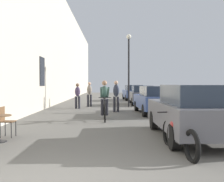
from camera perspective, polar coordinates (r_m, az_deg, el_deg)
building_facade_left at (r=18.56m, az=-14.14°, el=11.14°), size 0.54×68.00×9.35m
cafe_chair_mid_toward_street at (r=8.37m, az=-22.03°, el=-5.72°), size 0.40×0.40×0.89m
cyclist_on_bicycle at (r=11.37m, az=-1.62°, el=-2.24°), size 0.52×1.76×1.74m
pedestrian_near at (r=14.62m, az=0.90°, el=-0.73°), size 0.37×0.29×1.74m
pedestrian_mid at (r=16.79m, az=-7.46°, el=-0.73°), size 0.36×0.26×1.60m
pedestrian_far at (r=18.32m, az=-4.90°, el=-0.37°), size 0.38×0.29×1.69m
street_lamp at (r=17.87m, az=3.65°, el=6.50°), size 0.32×0.32×4.90m
parked_car_nearest at (r=7.85m, az=16.79°, el=-4.12°), size 1.84×4.31×1.53m
parked_car_second at (r=13.96m, az=9.27°, el=-1.80°), size 1.84×4.13×1.45m
parked_car_third at (r=20.26m, az=6.39°, el=-0.78°), size 1.75×4.06×1.44m
parked_car_fourth at (r=25.47m, az=4.58°, el=-0.28°), size 1.87×4.17×1.46m
parked_motorcycle at (r=6.26m, az=14.24°, el=-9.13°), size 0.62×2.14×0.92m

